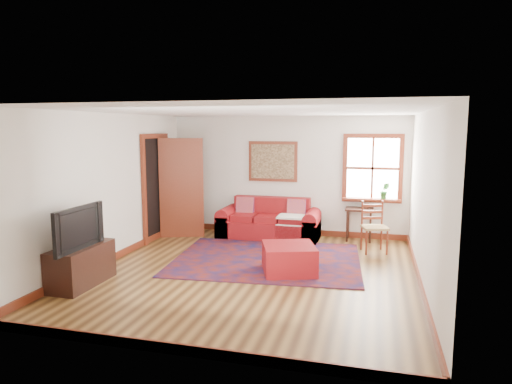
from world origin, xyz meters
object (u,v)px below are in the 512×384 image
(media_cabinet, at_px, (81,265))
(red_leather_sofa, at_px, (269,224))
(ladder_back_chair, at_px, (374,225))
(red_ottoman, at_px, (289,259))
(side_table, at_px, (359,214))

(media_cabinet, bearing_deg, red_leather_sofa, 60.89)
(ladder_back_chair, xyz_separation_m, media_cabinet, (-4.06, -2.93, -0.21))
(media_cabinet, bearing_deg, red_ottoman, 24.92)
(red_leather_sofa, height_order, red_ottoman, red_leather_sofa)
(ladder_back_chair, relative_size, media_cabinet, 0.88)
(side_table, bearing_deg, ladder_back_chair, -69.81)
(red_leather_sofa, distance_m, media_cabinet, 4.04)
(side_table, relative_size, media_cabinet, 0.63)
(side_table, bearing_deg, red_ottoman, -112.01)
(ladder_back_chair, distance_m, media_cabinet, 5.01)
(red_ottoman, bearing_deg, red_leather_sofa, 91.56)
(side_table, height_order, ladder_back_chair, ladder_back_chair)
(ladder_back_chair, bearing_deg, red_leather_sofa, 164.07)
(red_ottoman, relative_size, ladder_back_chair, 0.85)
(side_table, distance_m, media_cabinet, 5.30)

